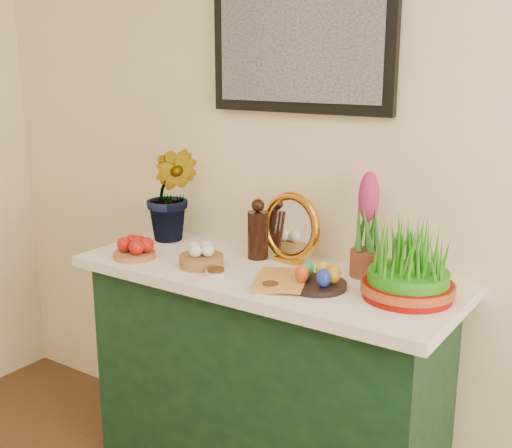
{
  "coord_description": "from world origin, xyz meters",
  "views": [
    {
      "loc": [
        0.84,
        0.19,
        1.61
      ],
      "look_at": [
        -0.36,
        1.95,
        1.07
      ],
      "focal_mm": 45.0,
      "sensor_mm": 36.0,
      "label": 1
    }
  ],
  "objects_px": {
    "hyacinth_green": "(171,179)",
    "wheatgrass_sabzeh": "(409,266)",
    "sideboard": "(264,388)",
    "mirror": "(291,228)",
    "book": "(256,278)"
  },
  "relations": [
    {
      "from": "hyacinth_green",
      "to": "mirror",
      "type": "xyz_separation_m",
      "value": [
        0.55,
        0.03,
        -0.13
      ]
    },
    {
      "from": "mirror",
      "to": "wheatgrass_sabzeh",
      "type": "bearing_deg",
      "value": -13.59
    },
    {
      "from": "sideboard",
      "to": "mirror",
      "type": "xyz_separation_m",
      "value": [
        0.02,
        0.15,
        0.59
      ]
    },
    {
      "from": "sideboard",
      "to": "hyacinth_green",
      "type": "height_order",
      "value": "hyacinth_green"
    },
    {
      "from": "sideboard",
      "to": "wheatgrass_sabzeh",
      "type": "relative_size",
      "value": 4.43
    },
    {
      "from": "hyacinth_green",
      "to": "book",
      "type": "relative_size",
      "value": 2.3
    },
    {
      "from": "mirror",
      "to": "sideboard",
      "type": "bearing_deg",
      "value": -98.5
    },
    {
      "from": "sideboard",
      "to": "hyacinth_green",
      "type": "relative_size",
      "value": 2.51
    },
    {
      "from": "sideboard",
      "to": "wheatgrass_sabzeh",
      "type": "bearing_deg",
      "value": 2.58
    },
    {
      "from": "wheatgrass_sabzeh",
      "to": "hyacinth_green",
      "type": "bearing_deg",
      "value": 175.11
    },
    {
      "from": "book",
      "to": "mirror",
      "type": "bearing_deg",
      "value": 73.6
    },
    {
      "from": "sideboard",
      "to": "book",
      "type": "distance_m",
      "value": 0.5
    },
    {
      "from": "mirror",
      "to": "book",
      "type": "distance_m",
      "value": 0.29
    },
    {
      "from": "hyacinth_green",
      "to": "wheatgrass_sabzeh",
      "type": "xyz_separation_m",
      "value": [
        1.05,
        -0.09,
        -0.15
      ]
    },
    {
      "from": "hyacinth_green",
      "to": "sideboard",
      "type": "bearing_deg",
      "value": -34.45
    }
  ]
}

